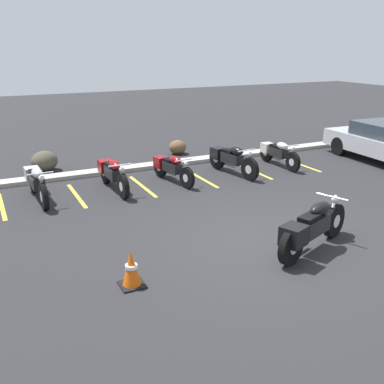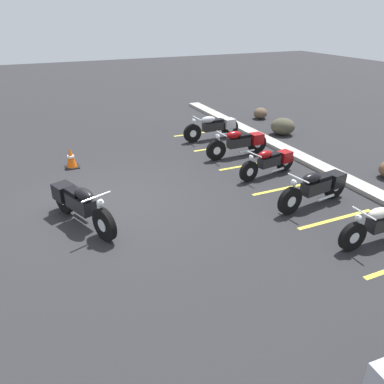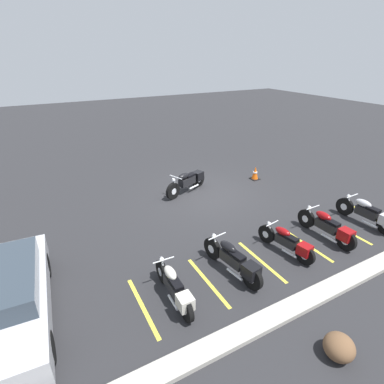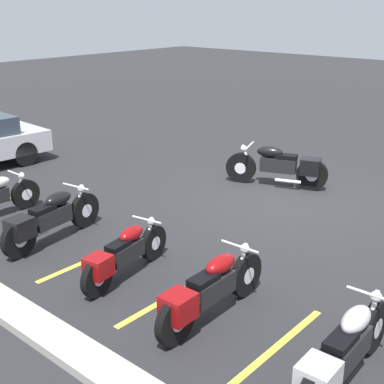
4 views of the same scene
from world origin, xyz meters
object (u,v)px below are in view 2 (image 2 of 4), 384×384
motorcycle_black_featured (79,203)px  parked_bike_1 (240,142)px  landscape_rock_2 (283,126)px  parked_bike_0 (214,127)px  landscape_rock_0 (260,113)px  parked_bike_2 (271,162)px  traffic_cone (71,158)px  parked_bike_3 (317,187)px

motorcycle_black_featured → parked_bike_1: 5.85m
landscape_rock_2 → parked_bike_0: bearing=-102.5°
landscape_rock_2 → motorcycle_black_featured: bearing=-65.8°
motorcycle_black_featured → landscape_rock_2: bearing=93.0°
landscape_rock_0 → parked_bike_1: bearing=-41.1°
motorcycle_black_featured → parked_bike_2: bearing=74.6°
landscape_rock_0 → parked_bike_2: bearing=-31.0°
landscape_rock_2 → traffic_cone: (0.17, -7.79, -0.02)m
parked_bike_0 → landscape_rock_2: size_ratio=2.47×
motorcycle_black_featured → parked_bike_0: motorcycle_black_featured is taller
motorcycle_black_featured → traffic_cone: 3.48m
parked_bike_0 → traffic_cone: bearing=6.3°
parked_bike_1 → landscape_rock_2: parked_bike_1 is taller
parked_bike_0 → landscape_rock_0: parked_bike_0 is taller
parked_bike_0 → landscape_rock_2: bearing=165.6°
motorcycle_black_featured → landscape_rock_0: bearing=103.4°
parked_bike_2 → landscape_rock_2: bearing=-140.7°
parked_bike_1 → parked_bike_2: size_ratio=1.11×
landscape_rock_0 → parked_bike_0: bearing=-61.0°
parked_bike_1 → traffic_cone: size_ratio=3.44×
parked_bike_0 → landscape_rock_0: size_ratio=3.57×
motorcycle_black_featured → landscape_rock_0: motorcycle_black_featured is taller
parked_bike_1 → landscape_rock_0: 4.91m
motorcycle_black_featured → parked_bike_3: size_ratio=1.02×
motorcycle_black_featured → parked_bike_0: 6.89m
parked_bike_3 → landscape_rock_0: 8.07m
landscape_rock_2 → traffic_cone: 7.79m
motorcycle_black_featured → parked_bike_1: size_ratio=1.03×
parked_bike_2 → parked_bike_0: bearing=-101.0°
parked_bike_2 → parked_bike_3: 1.95m
parked_bike_0 → parked_bike_2: bearing=86.5°
motorcycle_black_featured → parked_bike_2: motorcycle_black_featured is taller
parked_bike_3 → traffic_cone: (-4.87, -5.06, -0.17)m
parked_bike_1 → landscape_rock_0: bearing=-132.5°
traffic_cone → parked_bike_0: bearing=98.2°
parked_bike_0 → traffic_cone: 5.24m
motorcycle_black_featured → landscape_rock_2: (-3.63, 8.07, -0.18)m
parked_bike_0 → landscape_rock_2: parked_bike_0 is taller
parked_bike_2 → traffic_cone: (-2.91, -5.08, -0.12)m
motorcycle_black_featured → landscape_rock_0: 10.48m
landscape_rock_2 → parked_bike_2: bearing=-41.3°
parked_bike_3 → parked_bike_1: bearing=-99.0°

